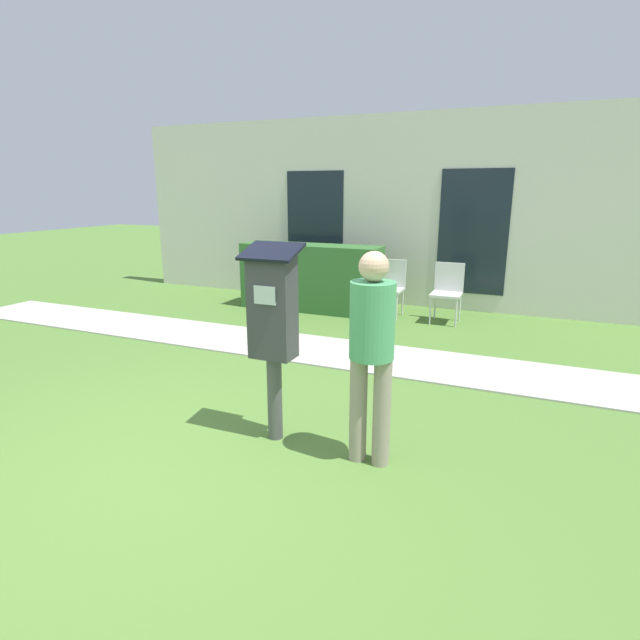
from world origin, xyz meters
The scene contains 9 objects.
ground_plane centered at (0.00, 0.00, 0.00)m, with size 40.00×40.00×0.00m, color #517A33.
sidewalk centered at (0.00, 3.03, 0.01)m, with size 12.00×1.10×0.02m.
building_facade centered at (0.00, 6.12, 1.60)m, with size 10.00×0.26×3.20m.
parking_meter centered at (0.53, 0.80, 1.02)m, with size 0.44×0.31×1.59m.
person_standing centered at (1.34, 0.74, 0.93)m, with size 0.32×0.32×1.58m.
outdoor_chair_left centered at (-0.62, 5.46, 0.53)m, with size 0.44×0.44×0.90m.
outdoor_chair_middle centered at (0.28, 5.15, 0.53)m, with size 0.44×0.44×0.90m.
outdoor_chair_right centered at (1.18, 5.14, 0.53)m, with size 0.44×0.44×0.90m.
hedge_row centered at (-1.06, 5.02, 0.55)m, with size 2.38×0.60×1.10m.
Camera 1 is at (2.33, -2.49, 1.98)m, focal length 28.00 mm.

